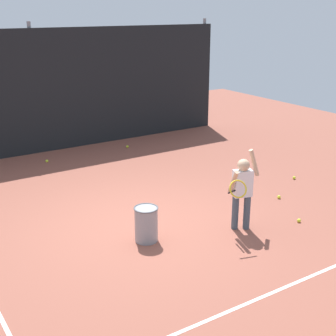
# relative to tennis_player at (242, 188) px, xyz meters

# --- Properties ---
(ground_plane) EXTENTS (20.00, 20.00, 0.00)m
(ground_plane) POSITION_rel_tennis_player_xyz_m (-1.34, 1.13, -0.73)
(ground_plane) COLOR brown
(court_line_baseline) EXTENTS (9.00, 0.05, 0.00)m
(court_line_baseline) POSITION_rel_tennis_player_xyz_m (-1.34, -1.63, -0.72)
(court_line_baseline) COLOR white
(court_line_baseline) RESTS_ON ground
(back_fence_windscreen) EXTENTS (10.52, 0.08, 3.01)m
(back_fence_windscreen) POSITION_rel_tennis_player_xyz_m (-1.34, 6.05, 0.78)
(back_fence_windscreen) COLOR black
(back_fence_windscreen) RESTS_ON ground
(fence_post_1) EXTENTS (0.09, 0.09, 3.16)m
(fence_post_1) POSITION_rel_tennis_player_xyz_m (-1.34, 6.11, 0.85)
(fence_post_1) COLOR slate
(fence_post_1) RESTS_ON ground
(fence_post_2) EXTENTS (0.09, 0.09, 3.16)m
(fence_post_2) POSITION_rel_tennis_player_xyz_m (3.77, 6.11, 0.85)
(fence_post_2) COLOR slate
(fence_post_2) RESTS_ON ground
(tennis_player) EXTENTS (0.83, 0.57, 1.35)m
(tennis_player) POSITION_rel_tennis_player_xyz_m (0.00, 0.00, 0.00)
(tennis_player) COLOR #3F4C59
(tennis_player) RESTS_ON ground
(ball_hopper) EXTENTS (0.38, 0.38, 0.56)m
(ball_hopper) POSITION_rel_tennis_player_xyz_m (-1.50, 0.49, -0.44)
(ball_hopper) COLOR gray
(ball_hopper) RESTS_ON ground
(tennis_ball_0) EXTENTS (0.07, 0.07, 0.07)m
(tennis_ball_0) POSITION_rel_tennis_player_xyz_m (2.55, 1.19, -0.69)
(tennis_ball_0) COLOR #CCE033
(tennis_ball_0) RESTS_ON ground
(tennis_ball_2) EXTENTS (0.07, 0.07, 0.07)m
(tennis_ball_2) POSITION_rel_tennis_player_xyz_m (0.68, 5.20, -0.69)
(tennis_ball_2) COLOR #CCE033
(tennis_ball_2) RESTS_ON ground
(tennis_ball_3) EXTENTS (0.07, 0.07, 0.07)m
(tennis_ball_3) POSITION_rel_tennis_player_xyz_m (1.01, -0.35, -0.69)
(tennis_ball_3) COLOR #CCE033
(tennis_ball_3) RESTS_ON ground
(tennis_ball_4) EXTENTS (0.07, 0.07, 0.07)m
(tennis_ball_4) POSITION_rel_tennis_player_xyz_m (-1.49, 5.16, -0.69)
(tennis_ball_4) COLOR #CCE033
(tennis_ball_4) RESTS_ON ground
(tennis_ball_5) EXTENTS (0.07, 0.07, 0.07)m
(tennis_ball_5) POSITION_rel_tennis_player_xyz_m (1.49, 0.59, -0.69)
(tennis_ball_5) COLOR #CCE033
(tennis_ball_5) RESTS_ON ground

